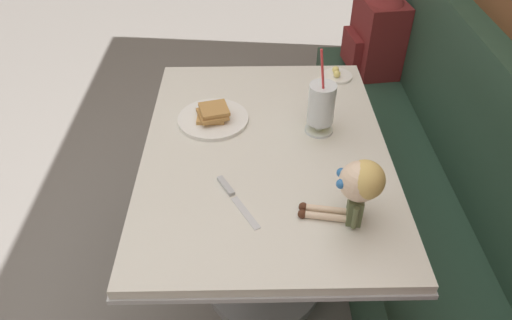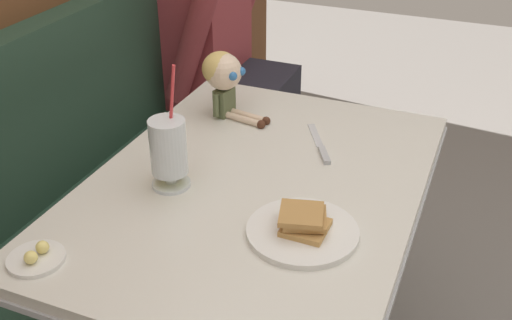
{
  "view_description": "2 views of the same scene",
  "coord_description": "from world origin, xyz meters",
  "views": [
    {
      "loc": [
        1.23,
        0.13,
        1.71
      ],
      "look_at": [
        0.09,
        0.15,
        0.77
      ],
      "focal_mm": 33.53,
      "sensor_mm": 36.0,
      "label": 1
    },
    {
      "loc": [
        -1.21,
        -0.32,
        1.57
      ],
      "look_at": [
        -0.01,
        0.17,
        0.81
      ],
      "focal_mm": 43.32,
      "sensor_mm": 36.0,
      "label": 2
    }
  ],
  "objects": [
    {
      "name": "booth_bench",
      "position": [
        0.0,
        0.81,
        0.33
      ],
      "size": [
        2.6,
        0.48,
        1.0
      ],
      "color": "#233D2D",
      "rests_on": "ground"
    },
    {
      "name": "diner_table",
      "position": [
        0.0,
        0.18,
        0.54
      ],
      "size": [
        1.11,
        0.81,
        0.74
      ],
      "color": "silver",
      "rests_on": "ground"
    },
    {
      "name": "toast_plate",
      "position": [
        -0.16,
        0.0,
        0.76
      ],
      "size": [
        0.25,
        0.25,
        0.06
      ],
      "color": "white",
      "rests_on": "diner_table"
    },
    {
      "name": "milkshake_glass",
      "position": [
        -0.09,
        0.37,
        0.84
      ],
      "size": [
        0.1,
        0.1,
        0.32
      ],
      "color": "silver",
      "rests_on": "diner_table"
    },
    {
      "name": "butter_saucer",
      "position": [
        -0.45,
        0.48,
        0.75
      ],
      "size": [
        0.12,
        0.12,
        0.04
      ],
      "color": "white",
      "rests_on": "diner_table"
    },
    {
      "name": "butter_knife",
      "position": [
        0.22,
        0.07,
        0.74
      ],
      "size": [
        0.22,
        0.13,
        0.01
      ],
      "color": "silver",
      "rests_on": "diner_table"
    },
    {
      "name": "seated_doll",
      "position": [
        0.32,
        0.41,
        0.87
      ],
      "size": [
        0.13,
        0.23,
        0.2
      ],
      "color": "#5B6642",
      "rests_on": "diner_table"
    },
    {
      "name": "diner_patron",
      "position": [
        0.99,
        0.76,
        0.74
      ],
      "size": [
        0.55,
        0.48,
        0.81
      ],
      "color": "maroon",
      "rests_on": "booth_bench"
    }
  ]
}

